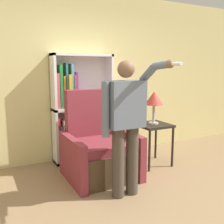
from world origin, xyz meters
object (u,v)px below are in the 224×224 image
Objects in this scene: armchair at (98,151)px; person_standing at (126,121)px; side_table at (153,131)px; table_lamp at (154,99)px; bookcase at (76,112)px.

person_standing is (0.04, -0.70, 0.56)m from armchair.
table_lamp is (0.00, -0.00, 0.50)m from side_table.
person_standing reaches higher than table_lamp.
bookcase is 1.08× the size of person_standing.
armchair is at bearing -179.50° from side_table.
armchair is 0.75× the size of person_standing.
armchair is at bearing -85.11° from bookcase.
person_standing is 2.44× the size of side_table.
armchair is 1.18m from table_lamp.
bookcase is 1.29m from table_lamp.
table_lamp is at bearing 0.50° from armchair.
armchair reaches higher than table_lamp.
side_table is at bearing 37.87° from person_standing.
bookcase is 3.43× the size of table_lamp.
bookcase reaches higher than side_table.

